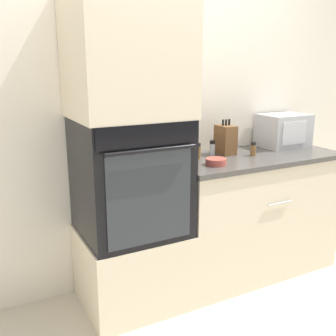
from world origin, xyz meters
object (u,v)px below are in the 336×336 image
Objects in this scene: knife_block at (225,140)px; condiment_jar_mid at (212,148)px; wall_oven at (130,176)px; condiment_jar_near at (198,151)px; condiment_jar_back at (179,149)px; bowl at (216,162)px; microwave at (283,130)px; condiment_jar_far at (253,149)px.

condiment_jar_mid is (-0.12, 0.00, -0.05)m from knife_block.
knife_block is (0.82, 0.12, 0.15)m from wall_oven.
knife_block reaches higher than condiment_jar_near.
condiment_jar_back is (-0.06, 0.16, -0.01)m from condiment_jar_near.
condiment_jar_mid reaches higher than bowl.
condiment_jar_near is (-0.86, -0.06, -0.08)m from microwave.
condiment_jar_far is at bearing -15.33° from condiment_jar_near.
microwave reaches higher than condiment_jar_far.
condiment_jar_mid is at bearing 11.77° from condiment_jar_near.
wall_oven is 6.63× the size of condiment_jar_near.
wall_oven reaches higher than microwave.
microwave is 3.42× the size of condiment_jar_near.
microwave is 2.78× the size of bowl.
condiment_jar_near is at bearing -176.23° from microwave.
condiment_jar_near reaches higher than condiment_jar_far.
wall_oven reaches higher than bowl.
condiment_jar_near is at bearing 93.08° from bowl.
condiment_jar_mid is at bearing 151.70° from condiment_jar_far.
wall_oven reaches higher than condiment_jar_mid.
condiment_jar_mid is at bearing 179.49° from knife_block.
bowl is at bearing -118.65° from condiment_jar_mid.
microwave is 0.90m from bowl.
condiment_jar_far is (0.15, -0.14, -0.06)m from knife_block.
condiment_jar_far reaches higher than condiment_jar_back.
condiment_jar_far is at bearing -28.30° from condiment_jar_mid.
knife_block is 2.31× the size of condiment_jar_near.
bowl is 1.22× the size of condiment_jar_mid.
condiment_jar_near is 1.09× the size of condiment_jar_far.
microwave is 3.39× the size of condiment_jar_mid.
condiment_jar_near is (-0.26, -0.03, -0.05)m from knife_block.
bowl is at bearing -162.22° from microwave.
bowl is 0.22m from condiment_jar_near.
knife_block is at bearing -177.38° from microwave.
condiment_jar_far is (0.97, -0.02, 0.09)m from wall_oven.
condiment_jar_far is (-0.45, -0.17, -0.08)m from microwave.
condiment_jar_mid is at bearing -31.75° from condiment_jar_back.
microwave and knife_block have the same top height.
bowl is 1.48× the size of condiment_jar_back.
knife_block is at bearing -21.79° from condiment_jar_back.
wall_oven is 7.96× the size of condiment_jar_back.
condiment_jar_far is 0.55m from condiment_jar_back.
condiment_jar_near is 0.43m from condiment_jar_far.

